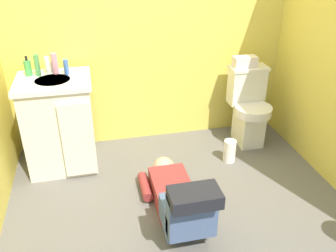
{
  "coord_description": "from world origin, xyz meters",
  "views": [
    {
      "loc": [
        -0.57,
        -2.18,
        1.86
      ],
      "look_at": [
        0.02,
        0.39,
        0.45
      ],
      "focal_mm": 38.6,
      "sensor_mm": 36.0,
      "label": 1
    }
  ],
  "objects": [
    {
      "name": "toilet",
      "position": [
        0.9,
        0.74,
        0.37
      ],
      "size": [
        0.36,
        0.46,
        0.75
      ],
      "color": "silver",
      "rests_on": "ground_plane"
    },
    {
      "name": "paper_towel_roll",
      "position": [
        0.6,
        0.42,
        0.11
      ],
      "size": [
        0.11,
        0.11,
        0.21
      ],
      "primitive_type": "cylinder",
      "color": "white",
      "rests_on": "ground_plane"
    },
    {
      "name": "ground_plane",
      "position": [
        0.0,
        0.0,
        -0.02
      ],
      "size": [
        3.1,
        3.09,
        0.04
      ],
      "primitive_type": "cube",
      "color": "#615C58"
    },
    {
      "name": "bottle_green",
      "position": [
        -0.98,
        0.81,
        0.91
      ],
      "size": [
        0.04,
        0.04,
        0.18
      ],
      "primitive_type": "cylinder",
      "color": "#4C974F",
      "rests_on": "vanity_cabinet"
    },
    {
      "name": "vanity_cabinet",
      "position": [
        -0.86,
        0.71,
        0.42
      ],
      "size": [
        0.6,
        0.53,
        0.82
      ],
      "color": "silver",
      "rests_on": "ground_plane"
    },
    {
      "name": "wall_back",
      "position": [
        0.0,
        1.08,
        1.2
      ],
      "size": [
        2.76,
        0.08,
        2.4
      ],
      "primitive_type": "cube",
      "color": "#DFC84F",
      "rests_on": "ground_plane"
    },
    {
      "name": "bottle_white",
      "position": [
        -0.9,
        0.84,
        0.89
      ],
      "size": [
        0.04,
        0.04,
        0.15
      ],
      "primitive_type": "cylinder",
      "color": "white",
      "rests_on": "vanity_cabinet"
    },
    {
      "name": "faucet",
      "position": [
        -0.87,
        0.85,
        0.87
      ],
      "size": [
        0.02,
        0.02,
        0.1
      ],
      "primitive_type": "cylinder",
      "color": "silver",
      "rests_on": "vanity_cabinet"
    },
    {
      "name": "bottle_pink",
      "position": [
        -0.84,
        0.84,
        0.91
      ],
      "size": [
        0.05,
        0.05,
        0.17
      ],
      "primitive_type": "cylinder",
      "color": "pink",
      "rests_on": "vanity_cabinet"
    },
    {
      "name": "bottle_blue",
      "position": [
        -0.75,
        0.79,
        0.88
      ],
      "size": [
        0.04,
        0.04,
        0.13
      ],
      "primitive_type": "cylinder",
      "color": "#3E67B8",
      "rests_on": "vanity_cabinet"
    },
    {
      "name": "soap_dispenser",
      "position": [
        -1.06,
        0.83,
        0.89
      ],
      "size": [
        0.06,
        0.06,
        0.17
      ],
      "color": "green",
      "rests_on": "vanity_cabinet"
    },
    {
      "name": "tissue_box",
      "position": [
        0.86,
        0.83,
        0.8
      ],
      "size": [
        0.22,
        0.11,
        0.1
      ],
      "primitive_type": "cube",
      "color": "silver",
      "rests_on": "toilet"
    },
    {
      "name": "person_plumber",
      "position": [
        -0.05,
        -0.2,
        0.18
      ],
      "size": [
        0.39,
        1.06,
        0.52
      ],
      "color": "maroon",
      "rests_on": "ground_plane"
    }
  ]
}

